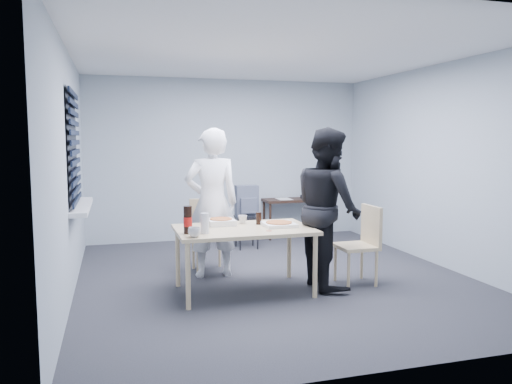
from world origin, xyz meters
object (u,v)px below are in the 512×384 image
object	(u,v)px
side_table	(292,203)
soda_bottle	(188,220)
dining_table	(244,233)
backpack	(247,201)
person_white	(212,203)
mug_b	(243,219)
chair_right	(363,239)
stool	(247,224)
person_black	(328,207)
chair_far	(208,229)
mug_a	(194,232)

from	to	relation	value
side_table	soda_bottle	world-z (taller)	soda_bottle
dining_table	backpack	world-z (taller)	backpack
person_white	side_table	distance (m)	2.67
backpack	mug_b	distance (m)	1.87
chair_right	person_white	xyz separation A→B (m)	(-1.59, 0.77, 0.37)
side_table	stool	xyz separation A→B (m)	(-0.96, -0.62, -0.19)
chair_right	side_table	distance (m)	2.77
side_table	stool	size ratio (longest dim) A/B	2.00
stool	side_table	bearing A→B (deg)	33.06
dining_table	backpack	distance (m)	2.15
stool	person_black	bearing A→B (deg)	-79.90
chair_far	side_table	distance (m)	2.42
stool	dining_table	bearing A→B (deg)	-105.77
person_black	dining_table	bearing A→B (deg)	88.93
side_table	dining_table	bearing A→B (deg)	-119.77
person_black	stool	bearing A→B (deg)	10.10
dining_table	mug_b	xyz separation A→B (m)	(0.06, 0.27, 0.11)
chair_right	person_black	bearing A→B (deg)	174.48
mug_a	dining_table	bearing A→B (deg)	31.26
person_black	side_table	world-z (taller)	person_black
chair_far	stool	world-z (taller)	chair_far
stool	chair_far	bearing A→B (deg)	-126.92
dining_table	stool	xyz separation A→B (m)	(0.59, 2.08, -0.27)
soda_bottle	dining_table	bearing A→B (deg)	13.94
person_white	dining_table	bearing A→B (deg)	106.02
person_white	backpack	xyz separation A→B (m)	(0.79, 1.35, -0.17)
chair_far	chair_right	size ratio (longest dim) A/B	1.00
person_black	side_table	distance (m)	2.80
chair_far	stool	size ratio (longest dim) A/B	1.84
soda_bottle	stool	bearing A→B (deg)	61.63
person_white	stool	size ratio (longest dim) A/B	3.66
person_black	stool	xyz separation A→B (m)	(-0.37, 2.10, -0.51)
chair_right	mug_b	size ratio (longest dim) A/B	8.90
side_table	backpack	distance (m)	1.16
chair_far	soda_bottle	bearing A→B (deg)	-109.40
chair_far	mug_b	xyz separation A→B (m)	(0.26, -0.76, 0.23)
dining_table	soda_bottle	bearing A→B (deg)	-166.06
chair_far	backpack	distance (m)	1.32
chair_far	soda_bottle	size ratio (longest dim) A/B	3.19
dining_table	mug_b	size ratio (longest dim) A/B	14.37
person_white	soda_bottle	xyz separation A→B (m)	(-0.41, -0.87, -0.05)
person_white	person_black	bearing A→B (deg)	147.93
soda_bottle	mug_a	bearing A→B (deg)	-80.54
dining_table	soda_bottle	distance (m)	0.67
person_white	side_table	size ratio (longest dim) A/B	1.83
mug_b	chair_far	bearing A→B (deg)	108.83
dining_table	side_table	bearing A→B (deg)	60.23
side_table	stool	distance (m)	1.16
person_white	mug_a	distance (m)	1.14
chair_right	person_white	size ratio (longest dim) A/B	0.50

